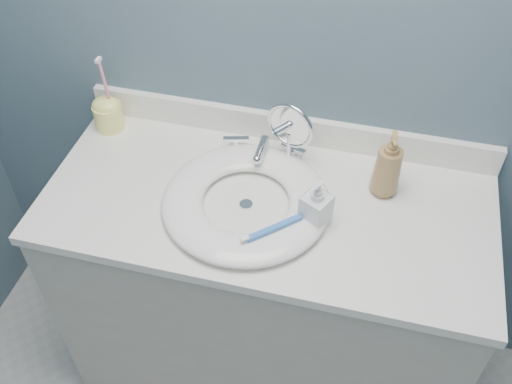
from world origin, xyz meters
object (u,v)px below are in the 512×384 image
(soap_bottle_amber, at_px, (388,164))
(soap_bottle_clear, at_px, (316,204))
(makeup_mirror, at_px, (290,133))
(toothbrush_holder, at_px, (108,112))

(soap_bottle_amber, relative_size, soap_bottle_clear, 1.37)
(makeup_mirror, height_order, soap_bottle_clear, makeup_mirror)
(makeup_mirror, xyz_separation_m, soap_bottle_clear, (0.11, -0.21, -0.04))
(makeup_mirror, height_order, toothbrush_holder, toothbrush_holder)
(toothbrush_holder, bearing_deg, soap_bottle_amber, -5.08)
(soap_bottle_amber, distance_m, toothbrush_holder, 0.84)
(soap_bottle_amber, relative_size, toothbrush_holder, 0.81)
(makeup_mirror, distance_m, toothbrush_holder, 0.57)
(makeup_mirror, bearing_deg, soap_bottle_clear, -43.23)
(makeup_mirror, relative_size, soap_bottle_amber, 1.04)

